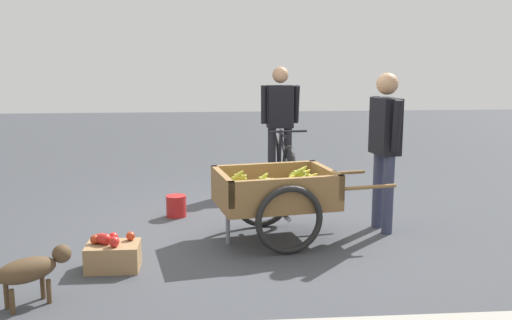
{
  "coord_description": "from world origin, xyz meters",
  "views": [
    {
      "loc": [
        0.36,
        5.85,
        1.81
      ],
      "look_at": [
        -0.11,
        0.16,
        0.75
      ],
      "focal_mm": 41.08,
      "sensor_mm": 36.0,
      "label": 1
    }
  ],
  "objects_px": {
    "fruit_cart": "(276,196)",
    "dog": "(32,269)",
    "vendor_person": "(385,138)",
    "apple_crate": "(113,254)",
    "cyclist_person": "(280,115)",
    "bicycle": "(282,162)",
    "plastic_bucket": "(176,206)"
  },
  "relations": [
    {
      "from": "bicycle",
      "to": "plastic_bucket",
      "type": "distance_m",
      "value": 1.87
    },
    {
      "from": "vendor_person",
      "to": "cyclist_person",
      "type": "distance_m",
      "value": 2.26
    },
    {
      "from": "cyclist_person",
      "to": "dog",
      "type": "bearing_deg",
      "value": 58.5
    },
    {
      "from": "dog",
      "to": "bicycle",
      "type": "bearing_deg",
      "value": -122.69
    },
    {
      "from": "vendor_person",
      "to": "plastic_bucket",
      "type": "bearing_deg",
      "value": -17.75
    },
    {
      "from": "vendor_person",
      "to": "dog",
      "type": "relative_size",
      "value": 2.9
    },
    {
      "from": "fruit_cart",
      "to": "vendor_person",
      "type": "bearing_deg",
      "value": -169.18
    },
    {
      "from": "cyclist_person",
      "to": "dog",
      "type": "xyz_separation_m",
      "value": [
        2.25,
        3.67,
        -0.7
      ]
    },
    {
      "from": "fruit_cart",
      "to": "plastic_bucket",
      "type": "distance_m",
      "value": 1.39
    },
    {
      "from": "fruit_cart",
      "to": "dog",
      "type": "distance_m",
      "value": 2.35
    },
    {
      "from": "cyclist_person",
      "to": "plastic_bucket",
      "type": "xyz_separation_m",
      "value": [
        1.33,
        1.43,
        -0.85
      ]
    },
    {
      "from": "vendor_person",
      "to": "cyclist_person",
      "type": "height_order",
      "value": "cyclist_person"
    },
    {
      "from": "cyclist_person",
      "to": "apple_crate",
      "type": "height_order",
      "value": "cyclist_person"
    },
    {
      "from": "fruit_cart",
      "to": "bicycle",
      "type": "xyz_separation_m",
      "value": [
        -0.33,
        -2.17,
        -0.09
      ]
    },
    {
      "from": "vendor_person",
      "to": "cyclist_person",
      "type": "relative_size",
      "value": 0.99
    },
    {
      "from": "vendor_person",
      "to": "apple_crate",
      "type": "height_order",
      "value": "vendor_person"
    },
    {
      "from": "plastic_bucket",
      "to": "apple_crate",
      "type": "height_order",
      "value": "apple_crate"
    },
    {
      "from": "cyclist_person",
      "to": "apple_crate",
      "type": "distance_m",
      "value": 3.59
    },
    {
      "from": "vendor_person",
      "to": "cyclist_person",
      "type": "xyz_separation_m",
      "value": [
        0.8,
        -2.11,
        0.01
      ]
    },
    {
      "from": "cyclist_person",
      "to": "vendor_person",
      "type": "bearing_deg",
      "value": 110.74
    },
    {
      "from": "bicycle",
      "to": "plastic_bucket",
      "type": "relative_size",
      "value": 6.96
    },
    {
      "from": "cyclist_person",
      "to": "plastic_bucket",
      "type": "bearing_deg",
      "value": 46.97
    },
    {
      "from": "bicycle",
      "to": "cyclist_person",
      "type": "xyz_separation_m",
      "value": [
        0.01,
        -0.15,
        0.61
      ]
    },
    {
      "from": "cyclist_person",
      "to": "fruit_cart",
      "type": "bearing_deg",
      "value": 82.07
    },
    {
      "from": "fruit_cart",
      "to": "apple_crate",
      "type": "relative_size",
      "value": 4.0
    },
    {
      "from": "fruit_cart",
      "to": "cyclist_person",
      "type": "height_order",
      "value": "cyclist_person"
    },
    {
      "from": "vendor_person",
      "to": "plastic_bucket",
      "type": "distance_m",
      "value": 2.39
    },
    {
      "from": "vendor_person",
      "to": "bicycle",
      "type": "xyz_separation_m",
      "value": [
        0.79,
        -1.96,
        -0.61
      ]
    },
    {
      "from": "fruit_cart",
      "to": "dog",
      "type": "relative_size",
      "value": 3.18
    },
    {
      "from": "vendor_person",
      "to": "apple_crate",
      "type": "bearing_deg",
      "value": 18.91
    },
    {
      "from": "cyclist_person",
      "to": "bicycle",
      "type": "bearing_deg",
      "value": 93.39
    },
    {
      "from": "fruit_cart",
      "to": "apple_crate",
      "type": "xyz_separation_m",
      "value": [
        1.46,
        0.67,
        -0.31
      ]
    }
  ]
}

